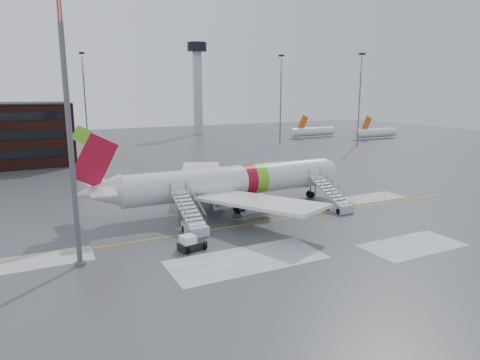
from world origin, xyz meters
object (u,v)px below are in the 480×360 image
pushback_tug (191,243)px  light_mast_near (68,113)px  airstair_fwd (335,201)px  airstair_aft (192,222)px  airliner (226,182)px

pushback_tug → light_mast_near: bearing=175.1°
airstair_fwd → airstair_aft: same height
airstair_fwd → light_mast_near: bearing=-172.4°
airstair_fwd → airstair_aft: bearing=180.0°
airliner → light_mast_near: bearing=-150.4°
airliner → airstair_fwd: (12.08, -6.54, -2.35)m
airliner → light_mast_near: (-18.72, -10.64, 9.55)m
airliner → light_mast_near: 23.56m
airstair_fwd → pushback_tug: airstair_fwd is taller
airstair_fwd → pushback_tug: (-21.05, -4.94, -0.42)m
airliner → airstair_fwd: bearing=-28.4°
airstair_aft → light_mast_near: 17.23m
airliner → airstair_aft: (-6.96, -6.54, -2.35)m
light_mast_near → airstair_aft: bearing=19.2°
airstair_fwd → airstair_aft: (-19.04, 0.00, 0.00)m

